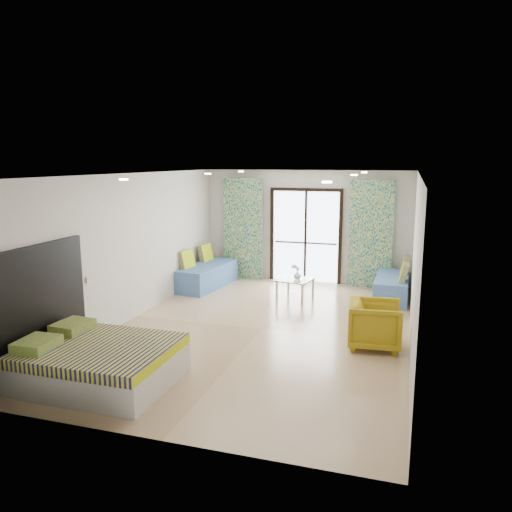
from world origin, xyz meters
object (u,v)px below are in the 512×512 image
(bed, at_px, (99,362))
(coffee_table, at_px, (295,281))
(daybed_left, at_px, (206,274))
(daybed_right, at_px, (392,286))
(armchair, at_px, (375,322))

(bed, bearing_deg, coffee_table, 71.21)
(daybed_left, height_order, daybed_right, daybed_left)
(bed, relative_size, daybed_left, 0.97)
(daybed_right, xyz_separation_m, armchair, (-0.16, -3.04, 0.14))
(coffee_table, relative_size, armchair, 0.96)
(daybed_right, height_order, armchair, daybed_right)
(daybed_left, bearing_deg, bed, -76.41)
(bed, xyz_separation_m, daybed_left, (-0.64, 5.19, 0.01))
(coffee_table, height_order, armchair, armchair)
(bed, xyz_separation_m, daybed_right, (3.59, 5.44, -0.01))
(daybed_right, distance_m, coffee_table, 2.11)
(daybed_right, bearing_deg, coffee_table, -160.05)
(daybed_left, relative_size, armchair, 2.39)
(daybed_left, distance_m, armchair, 4.94)
(daybed_left, distance_m, coffee_table, 2.30)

